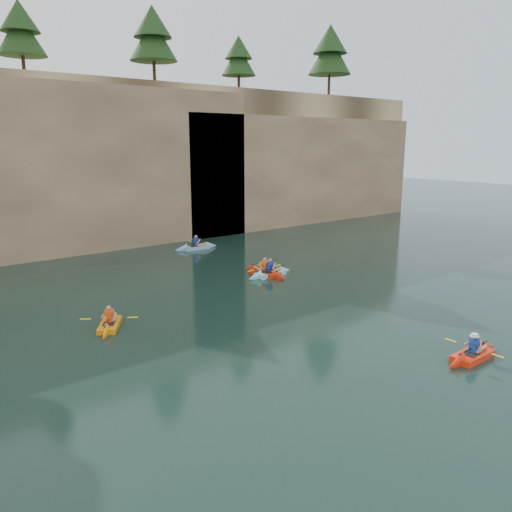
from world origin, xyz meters
TOP-DOWN VIEW (x-y plane):
  - ground at (0.00, 0.00)m, footprint 160.00×160.00m
  - cliff at (0.00, 30.00)m, footprint 70.00×16.00m
  - cliff_slab_center at (2.00, 22.60)m, footprint 24.00×2.40m
  - cliff_slab_east at (22.00, 22.60)m, footprint 26.00×2.40m
  - sea_cave_center at (-4.00, 21.95)m, footprint 3.50×1.00m
  - sea_cave_east at (10.00, 21.95)m, footprint 5.00×1.00m
  - cliff_pines at (0.00, 25.00)m, footprint 56.00×6.00m
  - main_kayaker at (5.58, -3.00)m, footprint 3.06×2.10m
  - kayaker_orange at (-3.12, 7.60)m, footprint 2.18×2.92m
  - kayaker_ltblue_near at (7.04, 9.75)m, footprint 3.18×2.45m
  - kayaker_red_far at (6.92, 10.06)m, footprint 2.46×3.44m
  - kayaker_ltblue_mid at (7.53, 18.42)m, footprint 3.29×2.43m

SIDE VIEW (x-z plane):
  - ground at x=0.00m, z-range 0.00..0.00m
  - kayaker_orange at x=-3.12m, z-range -0.43..0.71m
  - main_kayaker at x=5.58m, z-range -0.41..0.72m
  - kayaker_ltblue_mid at x=7.53m, z-range -0.47..0.77m
  - kayaker_ltblue_near at x=7.04m, z-range -0.47..0.78m
  - kayaker_red_far at x=6.92m, z-range -0.47..0.78m
  - sea_cave_center at x=-4.00m, z-range 0.00..3.20m
  - sea_cave_east at x=10.00m, z-range 0.00..4.50m
  - cliff_slab_east at x=22.00m, z-range 0.00..9.84m
  - cliff_slab_center at x=2.00m, z-range 0.00..11.40m
  - cliff at x=0.00m, z-range 0.00..12.00m
  - cliff_pines at x=0.00m, z-range 12.00..19.83m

